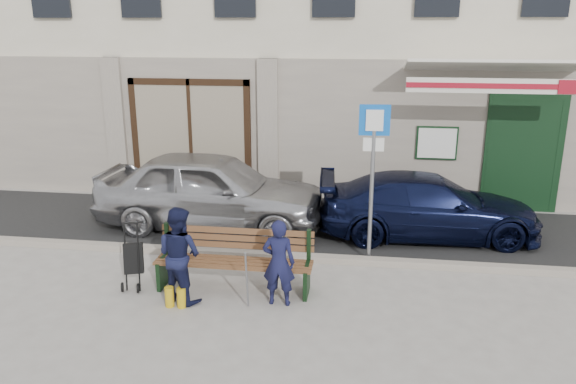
% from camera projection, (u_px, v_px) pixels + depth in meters
% --- Properties ---
extents(ground, '(80.00, 80.00, 0.00)m').
position_uv_depth(ground, '(306.00, 303.00, 8.23)').
color(ground, '#9E9991').
rests_on(ground, ground).
extents(asphalt_lane, '(60.00, 3.20, 0.01)m').
position_uv_depth(asphalt_lane, '(323.00, 229.00, 11.17)').
color(asphalt_lane, '#282828').
rests_on(asphalt_lane, ground).
extents(curb, '(60.00, 0.18, 0.12)m').
position_uv_depth(curb, '(316.00, 258.00, 9.63)').
color(curb, '#9E9384').
rests_on(curb, ground).
extents(car_silver, '(4.60, 2.00, 1.54)m').
position_uv_depth(car_silver, '(211.00, 190.00, 11.07)').
color(car_silver, '#ADADB2').
rests_on(car_silver, ground).
extents(car_navy, '(4.24, 1.95, 1.20)m').
position_uv_depth(car_navy, '(428.00, 206.00, 10.65)').
color(car_navy, black).
rests_on(car_navy, ground).
extents(parking_sign, '(0.50, 0.08, 2.69)m').
position_uv_depth(parking_sign, '(373.00, 159.00, 9.16)').
color(parking_sign, gray).
rests_on(parking_sign, ground).
extents(bench, '(2.40, 1.17, 0.98)m').
position_uv_depth(bench, '(231.00, 261.00, 8.53)').
color(bench, brown).
rests_on(bench, ground).
extents(man, '(0.47, 0.31, 1.29)m').
position_uv_depth(man, '(279.00, 263.00, 8.02)').
color(man, '#141537').
rests_on(man, ground).
extents(woman, '(0.86, 0.78, 1.44)m').
position_uv_depth(woman, '(179.00, 254.00, 8.13)').
color(woman, '#131634').
rests_on(woman, ground).
extents(stroller, '(0.36, 0.46, 1.01)m').
position_uv_depth(stroller, '(133.00, 260.00, 8.61)').
color(stroller, black).
rests_on(stroller, ground).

